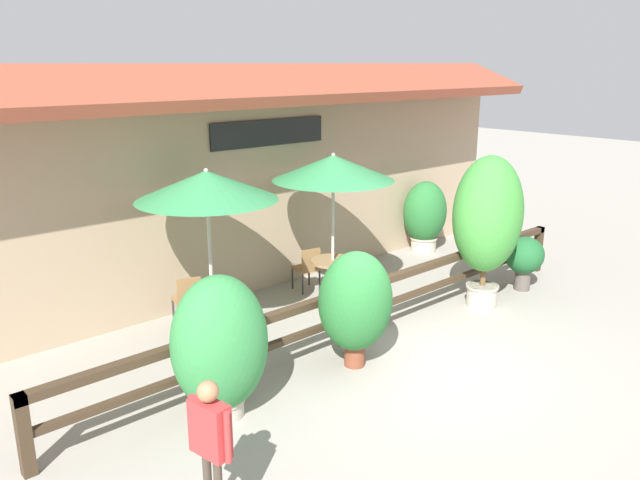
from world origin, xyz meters
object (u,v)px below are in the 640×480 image
chair_near_streetside (235,322)px  potted_plant_broad_leaf (488,218)px  pedestrian (210,434)px  patio_umbrella_near (207,186)px  chair_middle_wallside (308,267)px  patio_umbrella_middle (333,168)px  potted_plant_corner_fern (356,302)px  potted_plant_entrance_palm (220,345)px  potted_plant_tall_tropical (425,214)px  dining_table_middle (333,268)px  potted_plant_small_flowering (525,257)px  chair_near_wallside (188,298)px  dining_table_near (212,301)px  chair_middle_streetside (356,285)px

chair_near_streetside → potted_plant_broad_leaf: 4.75m
potted_plant_broad_leaf → pedestrian: size_ratio=1.82×
patio_umbrella_near → chair_middle_wallside: 3.24m
patio_umbrella_middle → potted_plant_corner_fern: (-1.53, -2.13, -1.49)m
potted_plant_entrance_palm → potted_plant_tall_tropical: (7.39, 2.87, -0.07)m
potted_plant_corner_fern → potted_plant_entrance_palm: bearing=176.3°
dining_table_middle → potted_plant_tall_tropical: potted_plant_tall_tropical is taller
patio_umbrella_near → potted_plant_corner_fern: 2.83m
potted_plant_corner_fern → potted_plant_broad_leaf: bearing=2.3°
dining_table_middle → potted_plant_broad_leaf: (1.83, -2.00, 1.02)m
potted_plant_broad_leaf → potted_plant_corner_fern: bearing=-177.7°
potted_plant_small_flowering → potted_plant_corner_fern: 4.65m
chair_near_wallside → potted_plant_broad_leaf: bearing=162.0°
patio_umbrella_near → patio_umbrella_middle: size_ratio=1.00×
patio_umbrella_middle → potted_plant_entrance_palm: (-3.69, -1.99, -1.52)m
patio_umbrella_middle → dining_table_middle: bearing=0.0°
potted_plant_broad_leaf → pedestrian: (-6.62, -1.54, -0.68)m
dining_table_near → chair_near_streetside: size_ratio=0.94×
patio_umbrella_near → potted_plant_broad_leaf: size_ratio=1.00×
patio_umbrella_near → chair_middle_streetside: 3.24m
dining_table_near → potted_plant_corner_fern: 2.43m
chair_near_streetside → pedestrian: size_ratio=0.58×
potted_plant_broad_leaf → potted_plant_tall_tropical: size_ratio=1.65×
patio_umbrella_near → chair_near_wallside: bearing=94.8°
potted_plant_corner_fern → patio_umbrella_middle: bearing=54.4°
dining_table_middle → potted_plant_small_flowering: potted_plant_small_flowering is taller
dining_table_middle → potted_plant_tall_tropical: (3.70, 0.88, 0.26)m
patio_umbrella_near → chair_middle_wallside: size_ratio=3.15×
dining_table_near → potted_plant_tall_tropical: 6.29m
potted_plant_entrance_palm → pedestrian: (-1.10, -1.55, 0.02)m
chair_middle_streetside → potted_plant_entrance_palm: potted_plant_entrance_palm is taller
chair_near_streetside → patio_umbrella_middle: patio_umbrella_middle is taller
potted_plant_small_flowering → potted_plant_entrance_palm: 6.81m
potted_plant_broad_leaf → patio_umbrella_near: bearing=154.8°
dining_table_near → pedestrian: 4.26m
patio_umbrella_middle → pedestrian: bearing=-143.6°
patio_umbrella_near → pedestrian: size_ratio=1.82×
potted_plant_broad_leaf → potted_plant_small_flowering: size_ratio=2.60×
potted_plant_corner_fern → chair_near_streetside: bearing=124.9°
dining_table_middle → chair_middle_streetside: bearing=-95.5°
patio_umbrella_near → potted_plant_entrance_palm: size_ratio=1.49×
dining_table_near → potted_plant_entrance_palm: 2.38m
chair_middle_streetside → potted_plant_entrance_palm: bearing=-161.2°
chair_near_wallside → chair_middle_streetside: bearing=164.7°
patio_umbrella_near → pedestrian: patio_umbrella_near is taller
potted_plant_small_flowering → potted_plant_corner_fern: (-4.64, -0.09, 0.32)m
patio_umbrella_near → potted_plant_entrance_palm: 2.80m
potted_plant_small_flowering → potted_plant_broad_leaf: bearing=178.0°
pedestrian → dining_table_near: bearing=-42.1°
potted_plant_small_flowering → chair_middle_wallside: bearing=139.4°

